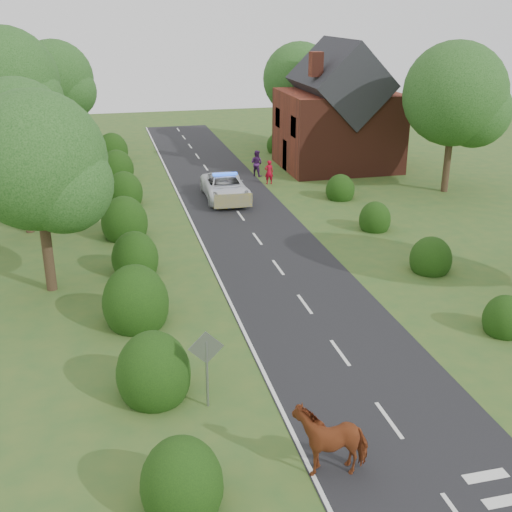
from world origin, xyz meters
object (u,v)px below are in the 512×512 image
object	(u,v)px
pedestrian_red	(269,172)
road_sign	(206,358)
pedestrian_purple	(257,163)
cow	(331,441)
police_van	(225,187)

from	to	relation	value
pedestrian_red	road_sign	bearing A→B (deg)	70.44
road_sign	pedestrian_red	distance (m)	25.89
road_sign	pedestrian_purple	bearing A→B (deg)	73.16
pedestrian_purple	road_sign	bearing A→B (deg)	117.79
cow	pedestrian_red	world-z (taller)	pedestrian_red
pedestrian_purple	pedestrian_red	bearing A→B (deg)	142.19
road_sign	pedestrian_purple	world-z (taller)	road_sign
cow	police_van	world-z (taller)	police_van
police_van	pedestrian_red	distance (m)	4.61
cow	road_sign	bearing A→B (deg)	-139.02
police_van	pedestrian_purple	size ratio (longest dim) A/B	3.03
road_sign	police_van	distance (m)	22.13
police_van	road_sign	bearing A→B (deg)	-101.17
police_van	pedestrian_red	bearing A→B (deg)	40.41
pedestrian_red	pedestrian_purple	world-z (taller)	pedestrian_purple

